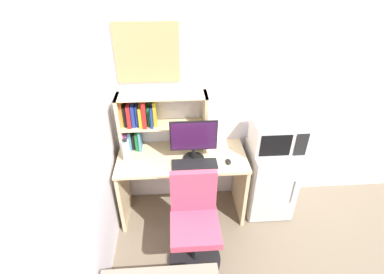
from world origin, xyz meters
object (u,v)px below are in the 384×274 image
keyboard (195,164)px  wall_corkboard (147,53)px  desk_chair (194,227)px  water_bottle (126,151)px  hutch_bookshelf (150,120)px  computer_mouse (228,162)px  microwave (277,136)px  monitor (194,139)px  mini_fridge (269,179)px

keyboard → wall_corkboard: bearing=133.6°
desk_chair → wall_corkboard: (-0.37, 0.86, 1.33)m
water_bottle → desk_chair: bearing=-42.0°
hutch_bookshelf → keyboard: bearing=-38.0°
desk_chair → computer_mouse: bearing=51.1°
desk_chair → water_bottle: bearing=138.0°
water_bottle → microwave: size_ratio=0.50×
water_bottle → desk_chair: 0.97m
monitor → desk_chair: monitor is taller
microwave → wall_corkboard: wall_corkboard is taller
desk_chair → monitor: bearing=86.7°
hutch_bookshelf → water_bottle: 0.38m
monitor → desk_chair: 0.81m
monitor → keyboard: (0.00, -0.10, -0.23)m
computer_mouse → water_bottle: (-0.99, 0.11, 0.10)m
mini_fridge → microwave: (0.00, 0.00, 0.56)m
water_bottle → wall_corkboard: (0.26, 0.30, 0.86)m
keyboard → computer_mouse: computer_mouse is taller
monitor → water_bottle: size_ratio=1.84×
desk_chair → microwave: bearing=34.8°
computer_mouse → wall_corkboard: wall_corkboard is taller
monitor → keyboard: bearing=-88.2°
keyboard → water_bottle: size_ratio=1.79×
monitor → desk_chair: bearing=-93.3°
hutch_bookshelf → desk_chair: 1.11m
keyboard → hutch_bookshelf: bearing=142.0°
hutch_bookshelf → mini_fridge: hutch_bookshelf is taller
computer_mouse → monitor: bearing=165.6°
keyboard → computer_mouse: 0.33m
computer_mouse → keyboard: bearing=-177.7°
hutch_bookshelf → microwave: (1.26, -0.17, -0.13)m
computer_mouse → water_bottle: water_bottle is taller
monitor → computer_mouse: 0.41m
monitor → microwave: bearing=4.5°
microwave → desk_chair: 1.20m
computer_mouse → wall_corkboard: (-0.73, 0.41, 0.96)m
water_bottle → mini_fridge: bearing=1.5°
keyboard → monitor: bearing=91.8°
microwave → mini_fridge: bearing=-90.2°
mini_fridge → wall_corkboard: size_ratio=1.40×
monitor → keyboard: size_ratio=1.03×
computer_mouse → mini_fridge: (0.51, 0.15, -0.38)m
computer_mouse → hutch_bookshelf: bearing=157.1°
hutch_bookshelf → microwave: bearing=-7.5°
mini_fridge → wall_corkboard: 1.84m
microwave → desk_chair: bearing=-145.2°
mini_fridge → monitor: bearing=-175.7°
water_bottle → desk_chair: water_bottle is taller
water_bottle → mini_fridge: 1.57m
microwave → computer_mouse: bearing=-163.2°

